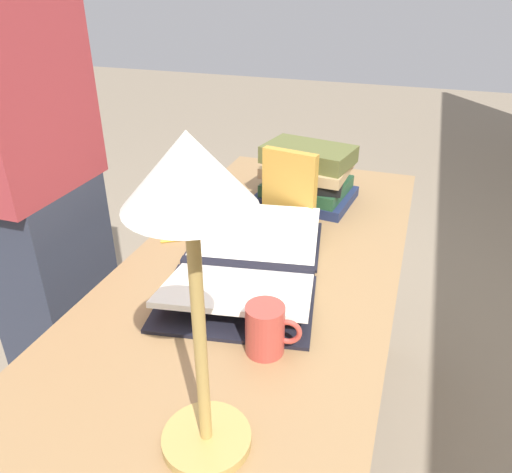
{
  "coord_description": "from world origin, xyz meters",
  "views": [
    {
      "loc": [
        1.01,
        0.32,
        1.37
      ],
      "look_at": [
        0.04,
        -0.01,
        0.82
      ],
      "focal_mm": 35.0,
      "sensor_mm": 36.0,
      "label": 1
    }
  ],
  "objects_px": {
    "reading_lamp": "(192,217)",
    "pencil": "(188,239)",
    "book_stack_tall": "(307,176)",
    "book_standing_upright": "(288,187)",
    "person_reader": "(34,177)",
    "open_book": "(247,263)",
    "coffee_mug": "(266,329)"
  },
  "relations": [
    {
      "from": "book_stack_tall",
      "to": "reading_lamp",
      "type": "xyz_separation_m",
      "value": [
        0.92,
        0.07,
        0.3
      ]
    },
    {
      "from": "book_stack_tall",
      "to": "coffee_mug",
      "type": "height_order",
      "value": "book_stack_tall"
    },
    {
      "from": "reading_lamp",
      "to": "pencil",
      "type": "height_order",
      "value": "reading_lamp"
    },
    {
      "from": "book_stack_tall",
      "to": "reading_lamp",
      "type": "height_order",
      "value": "reading_lamp"
    },
    {
      "from": "open_book",
      "to": "pencil",
      "type": "height_order",
      "value": "open_book"
    },
    {
      "from": "book_standing_upright",
      "to": "reading_lamp",
      "type": "distance_m",
      "value": 0.82
    },
    {
      "from": "reading_lamp",
      "to": "person_reader",
      "type": "bearing_deg",
      "value": -125.54
    },
    {
      "from": "pencil",
      "to": "person_reader",
      "type": "relative_size",
      "value": 0.07
    },
    {
      "from": "open_book",
      "to": "book_stack_tall",
      "type": "relative_size",
      "value": 1.96
    },
    {
      "from": "book_standing_upright",
      "to": "reading_lamp",
      "type": "relative_size",
      "value": 0.43
    },
    {
      "from": "pencil",
      "to": "person_reader",
      "type": "xyz_separation_m",
      "value": [
        0.07,
        -0.39,
        0.15
      ]
    },
    {
      "from": "pencil",
      "to": "reading_lamp",
      "type": "bearing_deg",
      "value": 27.97
    },
    {
      "from": "reading_lamp",
      "to": "coffee_mug",
      "type": "bearing_deg",
      "value": 174.46
    },
    {
      "from": "book_standing_upright",
      "to": "person_reader",
      "type": "height_order",
      "value": "person_reader"
    },
    {
      "from": "reading_lamp",
      "to": "coffee_mug",
      "type": "relative_size",
      "value": 4.6
    },
    {
      "from": "reading_lamp",
      "to": "person_reader",
      "type": "xyz_separation_m",
      "value": [
        -0.5,
        -0.7,
        -0.22
      ]
    },
    {
      "from": "book_standing_upright",
      "to": "reading_lamp",
      "type": "xyz_separation_m",
      "value": [
        0.76,
        0.09,
        0.28
      ]
    },
    {
      "from": "open_book",
      "to": "person_reader",
      "type": "xyz_separation_m",
      "value": [
        -0.02,
        -0.59,
        0.14
      ]
    },
    {
      "from": "pencil",
      "to": "book_stack_tall",
      "type": "bearing_deg",
      "value": 145.79
    },
    {
      "from": "person_reader",
      "to": "pencil",
      "type": "bearing_deg",
      "value": -79.23
    },
    {
      "from": "open_book",
      "to": "pencil",
      "type": "xyz_separation_m",
      "value": [
        -0.09,
        -0.2,
        -0.02
      ]
    },
    {
      "from": "book_stack_tall",
      "to": "pencil",
      "type": "height_order",
      "value": "book_stack_tall"
    },
    {
      "from": "book_standing_upright",
      "to": "coffee_mug",
      "type": "bearing_deg",
      "value": 21.91
    },
    {
      "from": "book_stack_tall",
      "to": "open_book",
      "type": "bearing_deg",
      "value": -4.91
    },
    {
      "from": "coffee_mug",
      "to": "person_reader",
      "type": "height_order",
      "value": "person_reader"
    },
    {
      "from": "coffee_mug",
      "to": "person_reader",
      "type": "distance_m",
      "value": 0.78
    },
    {
      "from": "open_book",
      "to": "pencil",
      "type": "bearing_deg",
      "value": -124.68
    },
    {
      "from": "book_stack_tall",
      "to": "person_reader",
      "type": "relative_size",
      "value": 0.16
    },
    {
      "from": "reading_lamp",
      "to": "coffee_mug",
      "type": "xyz_separation_m",
      "value": [
        -0.22,
        0.02,
        -0.33
      ]
    },
    {
      "from": "book_stack_tall",
      "to": "coffee_mug",
      "type": "bearing_deg",
      "value": 7.42
    },
    {
      "from": "book_stack_tall",
      "to": "book_standing_upright",
      "type": "xyz_separation_m",
      "value": [
        0.16,
        -0.02,
        0.02
      ]
    },
    {
      "from": "reading_lamp",
      "to": "coffee_mug",
      "type": "height_order",
      "value": "reading_lamp"
    }
  ]
}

